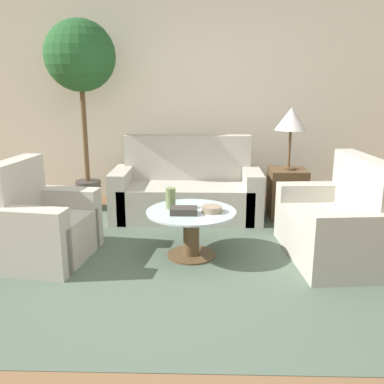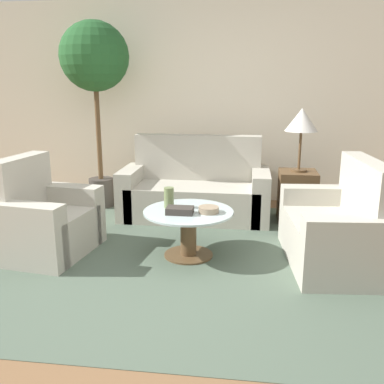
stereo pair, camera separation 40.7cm
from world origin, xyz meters
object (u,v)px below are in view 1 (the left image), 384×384
(potted_plant, at_px, (81,65))
(armchair, at_px, (41,228))
(loveseat, at_px, (339,226))
(bowl, at_px, (212,209))
(table_lamp, at_px, (291,120))
(vase, at_px, (171,198))
(coffee_table, at_px, (191,227))
(book_stack, at_px, (184,211))
(sofa_main, at_px, (187,192))

(potted_plant, bearing_deg, armchair, -90.45)
(loveseat, relative_size, bowl, 6.98)
(table_lamp, relative_size, vase, 3.68)
(coffee_table, bearing_deg, bowl, -10.15)
(armchair, xyz_separation_m, bowl, (1.54, 0.05, 0.17))
(table_lamp, bearing_deg, bowl, -126.22)
(loveseat, height_order, coffee_table, loveseat)
(table_lamp, xyz_separation_m, bowl, (-0.91, -1.24, -0.68))
(armchair, xyz_separation_m, loveseat, (2.70, 0.11, 0.00))
(loveseat, xyz_separation_m, coffee_table, (-1.34, -0.02, -0.01))
(table_lamp, bearing_deg, armchair, -152.17)
(bowl, relative_size, book_stack, 0.76)
(sofa_main, xyz_separation_m, bowl, (0.27, -1.28, 0.17))
(loveseat, bearing_deg, potted_plant, -123.67)
(table_lamp, distance_m, potted_plant, 2.53)
(vase, height_order, bowl, vase)
(armchair, relative_size, table_lamp, 1.39)
(vase, bearing_deg, book_stack, -53.14)
(vase, bearing_deg, bowl, -15.85)
(sofa_main, distance_m, armchair, 1.84)
(armchair, relative_size, loveseat, 0.77)
(sofa_main, xyz_separation_m, table_lamp, (1.18, -0.04, 0.85))
(sofa_main, relative_size, loveseat, 1.36)
(table_lamp, height_order, potted_plant, potted_plant)
(armchair, bearing_deg, potted_plant, 7.49)
(table_lamp, distance_m, bowl, 1.68)
(armchair, distance_m, bowl, 1.55)
(armchair, bearing_deg, coffee_table, -78.38)
(coffee_table, distance_m, book_stack, 0.22)
(coffee_table, bearing_deg, potted_plant, 132.02)
(loveseat, height_order, bowl, loveseat)
(armchair, bearing_deg, sofa_main, -35.68)
(sofa_main, distance_m, potted_plant, 1.95)
(potted_plant, height_order, bowl, potted_plant)
(loveseat, xyz_separation_m, book_stack, (-1.40, -0.12, 0.17))
(loveseat, bearing_deg, vase, -96.97)
(coffee_table, relative_size, table_lamp, 1.16)
(armchair, height_order, loveseat, loveseat)
(armchair, height_order, bowl, armchair)
(table_lamp, bearing_deg, potted_plant, 173.34)
(table_lamp, bearing_deg, sofa_main, 178.16)
(coffee_table, bearing_deg, vase, 158.88)
(loveseat, bearing_deg, table_lamp, -173.25)
(coffee_table, relative_size, vase, 4.27)
(loveseat, distance_m, book_stack, 1.42)
(sofa_main, distance_m, book_stack, 1.35)
(sofa_main, bearing_deg, vase, -95.08)
(vase, xyz_separation_m, bowl, (0.38, -0.11, -0.07))
(coffee_table, bearing_deg, loveseat, 0.83)
(table_lamp, relative_size, potted_plant, 0.31)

